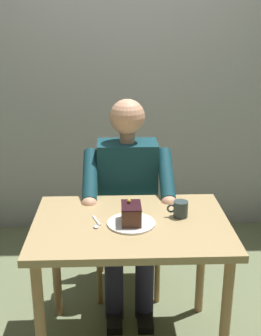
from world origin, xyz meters
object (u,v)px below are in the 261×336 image
Objects in this scene: cake_slice at (132,213)px; coffee_cup at (180,209)px; dining_table at (131,240)px; chair at (127,214)px; seated_person at (128,201)px; dessert_spoon at (96,224)px.

coffee_cup is (-0.25, -0.08, -0.01)m from cake_slice.
chair is at bearing -90.00° from dining_table.
seated_person reaches higher than chair.
chair is at bearing -90.00° from seated_person.
chair reaches higher than dining_table.
cake_slice is (-0.00, 0.49, 0.15)m from seated_person.
chair reaches higher than cake_slice.
dessert_spoon is (0.17, 0.66, 0.26)m from chair.
cake_slice is at bearing 90.36° from chair.
coffee_cup is at bearing -170.12° from dessert_spoon.
dining_table is 7.03× the size of cake_slice.
chair is at bearing -66.66° from coffee_cup.
coffee_cup reaches higher than dessert_spoon.
seated_person is (0.00, -0.47, 0.01)m from dining_table.
seated_person is 9.12× the size of cake_slice.
seated_person is at bearing 90.00° from chair.
dessert_spoon is (0.18, -0.00, -0.05)m from cake_slice.
cake_slice reaches higher than dining_table.
seated_person is at bearing -89.52° from cake_slice.
chair is 0.70m from coffee_cup.
seated_person reaches higher than coffee_cup.
chair is 0.73m from dessert_spoon.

